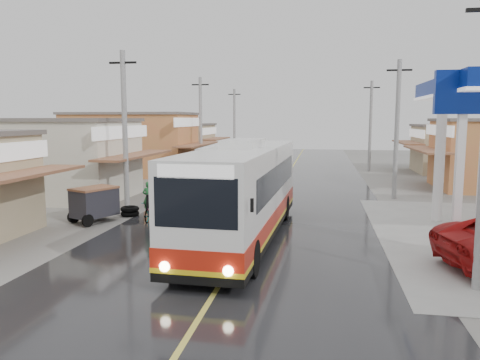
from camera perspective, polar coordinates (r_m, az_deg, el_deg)
The scene contains 11 objects.
ground at distance 14.26m, azimuth -1.75°, elevation -11.55°, with size 120.00×120.00×0.00m, color slate.
road at distance 28.72m, azimuth 4.29°, elevation -1.87°, with size 12.00×90.00×0.02m, color black.
centre_line at distance 28.72m, azimuth 4.29°, elevation -1.84°, with size 0.15×90.00×0.01m, color #D8CC4C.
shopfronts_left at distance 35.26m, azimuth -16.73°, elevation -0.45°, with size 11.00×44.00×5.20m, color tan, non-canonical shape.
utility_poles_left at distance 31.14m, azimuth -8.46°, elevation -1.22°, with size 1.60×50.00×8.00m, color gray, non-canonical shape.
utility_poles_right at distance 28.91m, azimuth 18.24°, elevation -2.19°, with size 1.60×36.00×8.00m, color gray, non-canonical shape.
coach_bus at distance 18.00m, azimuth 0.49°, elevation -1.45°, with size 3.22×12.45×3.86m.
second_bus at distance 34.21m, azimuth -2.20°, elevation 2.08°, with size 2.48×8.19×2.69m.
cyclist at distance 21.92m, azimuth -10.92°, elevation -3.31°, with size 0.75×1.75×1.84m.
tricycle_near at distance 22.15m, azimuth -17.36°, elevation -2.60°, with size 2.03×2.44×1.59m.
tyre_stack at distance 23.24m, azimuth -13.28°, elevation -3.72°, with size 0.89×0.89×0.46m.
Camera 1 is at (2.73, -13.21, 4.64)m, focal length 35.00 mm.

